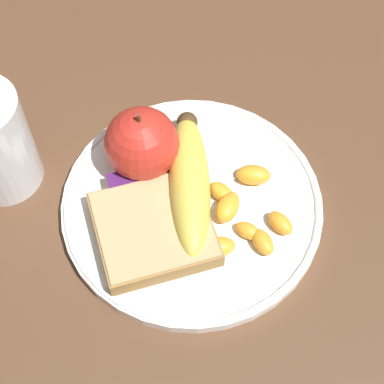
% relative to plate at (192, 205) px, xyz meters
% --- Properties ---
extents(ground_plane, '(3.00, 3.00, 0.00)m').
position_rel_plate_xyz_m(ground_plane, '(0.00, 0.00, -0.01)').
color(ground_plane, brown).
extents(plate, '(0.25, 0.25, 0.01)m').
position_rel_plate_xyz_m(plate, '(0.00, 0.00, 0.00)').
color(plate, white).
rests_on(plate, ground_plane).
extents(apple, '(0.07, 0.07, 0.08)m').
position_rel_plate_xyz_m(apple, '(-0.04, 0.05, 0.04)').
color(apple, red).
rests_on(apple, plate).
extents(banana, '(0.07, 0.16, 0.04)m').
position_rel_plate_xyz_m(banana, '(0.00, 0.01, 0.02)').
color(banana, '#E0CC4C').
rests_on(banana, plate).
extents(bread_slice, '(0.11, 0.11, 0.02)m').
position_rel_plate_xyz_m(bread_slice, '(-0.04, -0.03, 0.02)').
color(bread_slice, olive).
rests_on(bread_slice, plate).
extents(fork, '(0.16, 0.08, 0.00)m').
position_rel_plate_xyz_m(fork, '(0.01, 0.00, 0.01)').
color(fork, silver).
rests_on(fork, plate).
extents(jam_packet, '(0.04, 0.03, 0.02)m').
position_rel_plate_xyz_m(jam_packet, '(-0.06, 0.02, 0.01)').
color(jam_packet, white).
rests_on(jam_packet, plate).
extents(orange_segment_0, '(0.03, 0.04, 0.02)m').
position_rel_plate_xyz_m(orange_segment_0, '(0.00, -0.02, 0.01)').
color(orange_segment_0, '#F9A32D').
rests_on(orange_segment_0, plate).
extents(orange_segment_1, '(0.03, 0.02, 0.02)m').
position_rel_plate_xyz_m(orange_segment_1, '(0.01, -0.06, 0.01)').
color(orange_segment_1, '#F9A32D').
rests_on(orange_segment_1, plate).
extents(orange_segment_2, '(0.04, 0.04, 0.02)m').
position_rel_plate_xyz_m(orange_segment_2, '(0.03, -0.02, 0.01)').
color(orange_segment_2, '#F9A32D').
rests_on(orange_segment_2, plate).
extents(orange_segment_3, '(0.03, 0.03, 0.02)m').
position_rel_plate_xyz_m(orange_segment_3, '(0.03, 0.00, 0.01)').
color(orange_segment_3, '#F9A32D').
rests_on(orange_segment_3, plate).
extents(orange_segment_4, '(0.02, 0.03, 0.02)m').
position_rel_plate_xyz_m(orange_segment_4, '(0.05, -0.06, 0.01)').
color(orange_segment_4, '#F9A32D').
rests_on(orange_segment_4, plate).
extents(orange_segment_5, '(0.03, 0.03, 0.01)m').
position_rel_plate_xyz_m(orange_segment_5, '(0.04, -0.05, 0.01)').
color(orange_segment_5, '#F9A32D').
rests_on(orange_segment_5, plate).
extents(orange_segment_6, '(0.03, 0.03, 0.02)m').
position_rel_plate_xyz_m(orange_segment_6, '(0.07, -0.05, 0.01)').
color(orange_segment_6, '#F9A32D').
rests_on(orange_segment_6, plate).
extents(orange_segment_7, '(0.04, 0.03, 0.02)m').
position_rel_plate_xyz_m(orange_segment_7, '(0.06, 0.01, 0.01)').
color(orange_segment_7, '#F9A32D').
rests_on(orange_segment_7, plate).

